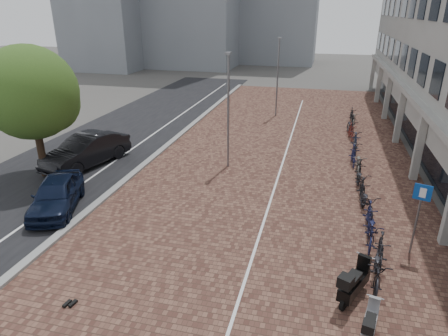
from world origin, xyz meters
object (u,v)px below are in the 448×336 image
(scooter_front, at_px, (370,323))
(scooter_mid, at_px, (354,282))
(car_navy, at_px, (56,194))
(car_dark, at_px, (86,150))
(parking_sign, at_px, (419,208))

(scooter_front, bearing_deg, scooter_mid, 116.07)
(car_navy, height_order, car_dark, car_dark)
(scooter_front, bearing_deg, car_dark, 160.31)
(car_navy, distance_m, scooter_front, 12.92)
(car_dark, distance_m, scooter_front, 16.52)
(scooter_front, xyz_separation_m, parking_sign, (1.74, 4.31, 1.34))
(scooter_mid, distance_m, parking_sign, 3.76)
(car_navy, bearing_deg, parking_sign, -20.63)
(car_navy, bearing_deg, scooter_mid, -34.14)
(car_navy, xyz_separation_m, car_dark, (-1.64, 4.84, 0.13))
(car_navy, relative_size, car_dark, 0.81)
(car_dark, relative_size, scooter_front, 3.69)
(car_navy, height_order, scooter_mid, car_navy)
(scooter_mid, bearing_deg, scooter_front, -51.02)
(parking_sign, bearing_deg, car_dark, -177.75)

